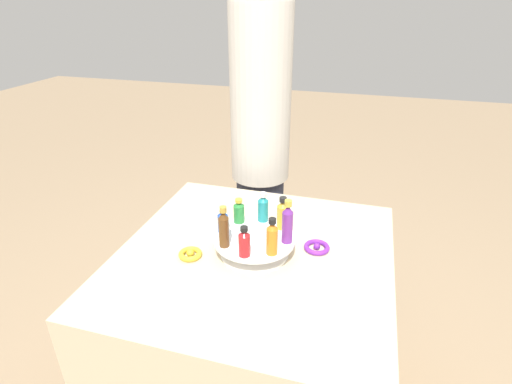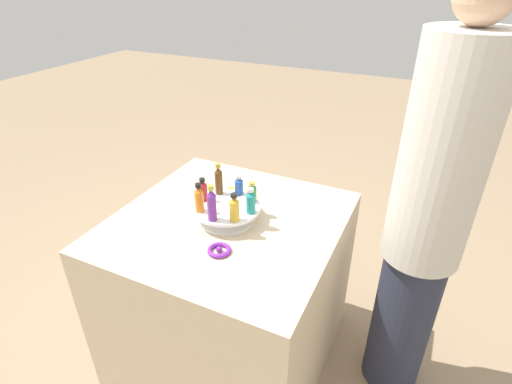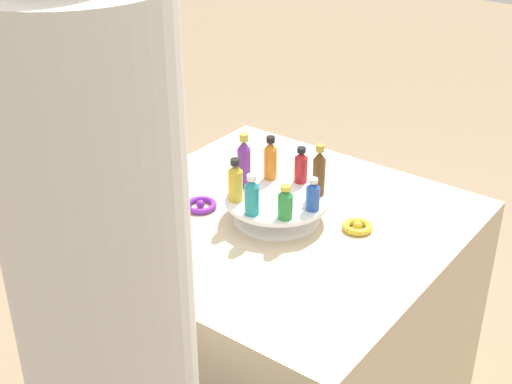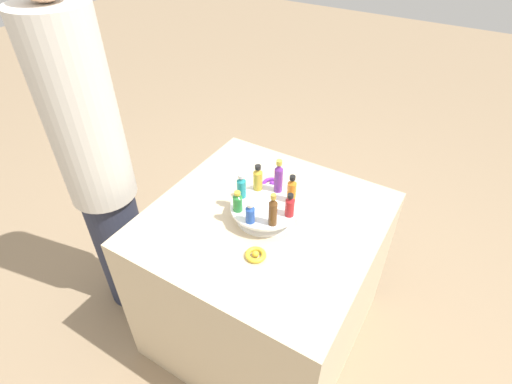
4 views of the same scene
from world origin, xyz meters
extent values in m
cube|color=beige|center=(0.00, 0.00, 0.39)|extent=(0.91, 0.91, 0.77)
cylinder|color=white|center=(0.00, 0.00, 0.78)|extent=(0.23, 0.23, 0.01)
cylinder|color=white|center=(0.00, 0.00, 0.80)|extent=(0.12, 0.12, 0.04)
cylinder|color=white|center=(0.00, 0.00, 0.83)|extent=(0.27, 0.27, 0.01)
cylinder|color=orange|center=(0.08, -0.08, 0.88)|extent=(0.04, 0.04, 0.09)
cone|color=orange|center=(0.08, -0.08, 0.94)|extent=(0.03, 0.03, 0.02)
cylinder|color=black|center=(0.08, -0.08, 0.95)|extent=(0.02, 0.02, 0.02)
cylinder|color=#702D93|center=(0.11, 0.00, 0.89)|extent=(0.04, 0.04, 0.11)
cone|color=#702D93|center=(0.11, 0.00, 0.96)|extent=(0.03, 0.03, 0.02)
cylinder|color=gold|center=(0.11, 0.00, 0.98)|extent=(0.02, 0.02, 0.02)
cylinder|color=gold|center=(0.08, 0.08, 0.88)|extent=(0.04, 0.04, 0.08)
cone|color=gold|center=(0.08, 0.08, 0.93)|extent=(0.04, 0.04, 0.02)
cylinder|color=black|center=(0.08, 0.08, 0.95)|extent=(0.02, 0.02, 0.02)
cylinder|color=teal|center=(0.00, 0.11, 0.88)|extent=(0.04, 0.04, 0.08)
cone|color=teal|center=(0.00, 0.11, 0.92)|extent=(0.04, 0.04, 0.02)
cylinder|color=silver|center=(0.00, 0.11, 0.94)|extent=(0.02, 0.02, 0.01)
cylinder|color=#288438|center=(-0.08, 0.08, 0.87)|extent=(0.04, 0.04, 0.06)
cone|color=#288438|center=(-0.08, 0.08, 0.91)|extent=(0.04, 0.04, 0.01)
cylinder|color=gold|center=(-0.08, 0.08, 0.92)|extent=(0.02, 0.02, 0.01)
cylinder|color=#234CAD|center=(-0.11, 0.00, 0.87)|extent=(0.04, 0.04, 0.06)
cone|color=#234CAD|center=(-0.11, 0.00, 0.91)|extent=(0.03, 0.03, 0.01)
cylinder|color=silver|center=(-0.11, 0.00, 0.92)|extent=(0.02, 0.02, 0.01)
cylinder|color=brown|center=(-0.08, -0.08, 0.89)|extent=(0.03, 0.03, 0.10)
cone|color=brown|center=(-0.08, -0.08, 0.95)|extent=(0.03, 0.03, 0.02)
cylinder|color=#B79338|center=(-0.08, -0.08, 0.97)|extent=(0.02, 0.02, 0.02)
cylinder|color=#B21E23|center=(0.00, -0.11, 0.87)|extent=(0.04, 0.04, 0.07)
cone|color=#B21E23|center=(0.00, -0.11, 0.92)|extent=(0.03, 0.03, 0.02)
cylinder|color=black|center=(0.00, -0.11, 0.93)|extent=(0.02, 0.02, 0.01)
torus|color=purple|center=(0.20, 0.08, 0.78)|extent=(0.09, 0.09, 0.02)
sphere|color=purple|center=(0.20, 0.08, 0.78)|extent=(0.02, 0.02, 0.02)
torus|color=gold|center=(-0.20, -0.08, 0.78)|extent=(0.08, 0.08, 0.02)
sphere|color=gold|center=(-0.20, -0.08, 0.78)|extent=(0.03, 0.03, 0.03)
cylinder|color=#282D42|center=(-0.18, 0.74, 0.36)|extent=(0.25, 0.25, 0.71)
cylinder|color=beige|center=(-0.18, 0.74, 1.12)|extent=(0.29, 0.29, 0.82)
camera|label=1|loc=(0.31, -1.07, 1.56)|focal=28.00mm
camera|label=2|loc=(1.19, 0.70, 1.69)|focal=28.00mm
camera|label=3|loc=(-0.94, 1.34, 1.73)|focal=50.00mm
camera|label=4|loc=(-1.04, -0.59, 1.88)|focal=28.00mm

